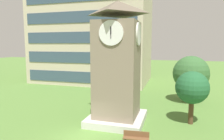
{
  "coord_description": "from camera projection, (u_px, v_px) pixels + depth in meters",
  "views": [
    {
      "loc": [
        6.12,
        -12.88,
        6.88
      ],
      "look_at": [
        0.77,
        5.09,
        4.53
      ],
      "focal_mm": 32.65,
      "sensor_mm": 36.0,
      "label": 1
    }
  ],
  "objects": [
    {
      "name": "ground_plane",
      "position": [
        82.0,
        139.0,
        14.83
      ],
      "size": [
        160.0,
        160.0,
        0.0
      ],
      "primitive_type": "plane",
      "color": "#567F38"
    },
    {
      "name": "office_building",
      "position": [
        93.0,
        13.0,
        37.83
      ],
      "size": [
        20.54,
        12.8,
        25.6
      ],
      "color": "beige",
      "rests_on": "ground"
    },
    {
      "name": "clock_tower",
      "position": [
        117.0,
        70.0,
        17.7
      ],
      "size": [
        4.79,
        4.79,
        10.53
      ],
      "color": "gray",
      "rests_on": "ground"
    },
    {
      "name": "park_bench",
      "position": [
        136.0,
        138.0,
        14.09
      ],
      "size": [
        1.84,
        0.65,
        0.88
      ],
      "color": "brown",
      "rests_on": "ground"
    },
    {
      "name": "tree_near_tower",
      "position": [
        192.0,
        88.0,
        17.41
      ],
      "size": [
        2.81,
        2.81,
        4.63
      ],
      "color": "#513823",
      "rests_on": "ground"
    },
    {
      "name": "tree_streetside",
      "position": [
        191.0,
        73.0,
        23.82
      ],
      "size": [
        4.13,
        4.13,
        5.58
      ],
      "color": "#513823",
      "rests_on": "ground"
    }
  ]
}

